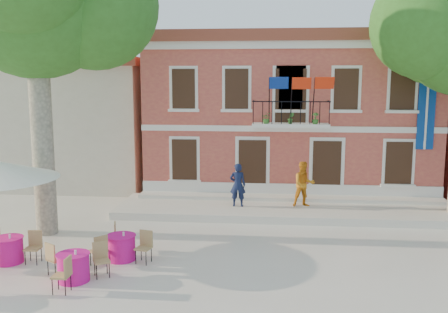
% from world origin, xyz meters
% --- Properties ---
extents(ground, '(90.00, 90.00, 0.00)m').
position_xyz_m(ground, '(0.00, 0.00, 0.00)').
color(ground, beige).
rests_on(ground, ground).
extents(main_building, '(13.50, 9.59, 7.50)m').
position_xyz_m(main_building, '(2.00, 9.99, 3.78)').
color(main_building, '#C76348').
rests_on(main_building, ground).
extents(neighbor_west, '(9.40, 9.40, 6.40)m').
position_xyz_m(neighbor_west, '(-9.50, 11.00, 3.22)').
color(neighbor_west, beige).
rests_on(neighbor_west, ground).
extents(terrace, '(14.00, 3.40, 0.30)m').
position_xyz_m(terrace, '(2.00, 4.40, 0.15)').
color(terrace, silver).
rests_on(terrace, ground).
extents(pedestrian_navy, '(0.65, 0.43, 1.76)m').
position_xyz_m(pedestrian_navy, '(-0.12, 4.21, 1.18)').
color(pedestrian_navy, '#101938').
rests_on(pedestrian_navy, terrace).
extents(pedestrian_orange, '(1.02, 0.87, 1.84)m').
position_xyz_m(pedestrian_orange, '(2.54, 4.42, 1.22)').
color(pedestrian_orange, orange).
rests_on(pedestrian_orange, terrace).
extents(cafe_table_0, '(1.87, 1.64, 0.95)m').
position_xyz_m(cafe_table_0, '(-4.03, -3.14, 0.43)').
color(cafe_table_0, '#D71481').
rests_on(cafe_table_0, ground).
extents(cafe_table_1, '(1.80, 1.82, 0.95)m').
position_xyz_m(cafe_table_1, '(-3.23, -1.45, 0.43)').
color(cafe_table_1, '#D71481').
rests_on(cafe_table_1, ground).
extents(cafe_table_3, '(1.65, 1.87, 0.95)m').
position_xyz_m(cafe_table_3, '(-6.50, -2.00, 0.43)').
color(cafe_table_3, '#D71481').
rests_on(cafe_table_3, ground).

